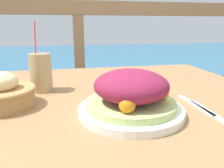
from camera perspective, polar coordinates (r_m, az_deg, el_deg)
patio_table at (r=0.81m, az=-4.84°, el=-7.88°), size 1.28×0.95×0.72m
railing_fence at (r=1.55m, az=-8.63°, el=10.31°), size 2.80×0.08×1.11m
sea_backdrop at (r=4.12m, az=-10.27°, el=4.52°), size 12.00×4.00×0.42m
salad_plate at (r=0.59m, az=4.99°, el=-3.00°), size 0.29×0.29×0.12m
drink_glass at (r=0.84m, az=-18.11°, el=2.89°), size 0.08×0.08×0.25m
bread_basket at (r=0.72m, az=-26.83°, el=-2.18°), size 0.19×0.19×0.11m
fork at (r=0.71m, az=20.87°, el=-5.16°), size 0.02×0.18×0.00m
knife at (r=0.67m, az=24.03°, el=-6.73°), size 0.02×0.18×0.00m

